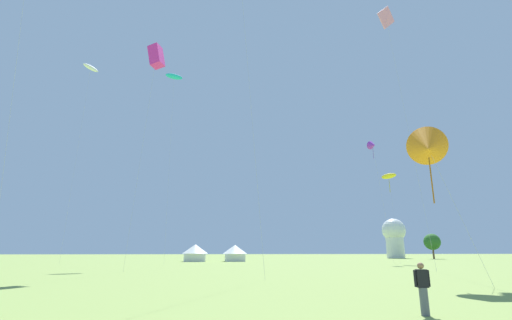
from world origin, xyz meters
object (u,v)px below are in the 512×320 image
Objects in this scene: kite_cyan_parafoil at (174,77)px; festival_tent_right at (195,252)px; kite_white_parafoil at (91,68)px; festival_tent_center at (235,252)px; kite_magenta_box at (156,56)px; kite_orange_delta at (428,147)px; tree_distant_left at (432,242)px; kite_purple_delta at (373,145)px; kite_yellow_parafoil at (389,176)px; observatory_dome at (394,236)px; kite_pink_diamond at (386,19)px; person_spectator at (423,289)px.

kite_cyan_parafoil is 6.28× the size of festival_tent_right.
kite_white_parafoil reaches higher than festival_tent_right.
kite_cyan_parafoil is 35.25m from festival_tent_center.
festival_tent_center is (11.18, 33.59, -22.96)m from kite_magenta_box.
kite_orange_delta is (21.76, -18.00, -15.90)m from kite_magenta_box.
kite_purple_delta is at bearing -133.73° from tree_distant_left.
kite_yellow_parafoil is 43.56m from observatory_dome.
kite_pink_diamond is at bearing -34.13° from kite_cyan_parafoil.
festival_tent_center is (7.76, -0.00, -0.06)m from festival_tent_right.
tree_distant_left is at bearing -61.52° from observatory_dome.
kite_pink_diamond reaches higher than kite_cyan_parafoil.
kite_magenta_box is 15.12× the size of person_spectator.
kite_orange_delta is 0.67× the size of kite_yellow_parafoil.
kite_pink_diamond is 71.28m from observatory_dome.
kite_cyan_parafoil is 74.67m from observatory_dome.
kite_cyan_parafoil is 56.12m from person_spectator.
observatory_dome is at bearing 64.93° from kite_pink_diamond.
kite_cyan_parafoil is at bearing -144.12° from observatory_dome.
kite_white_parafoil is at bearing -155.26° from festival_tent_center.
kite_cyan_parafoil reaches higher than tree_distant_left.
kite_purple_delta is 44.67m from observatory_dome.
kite_yellow_parafoil is (1.79, -1.60, -6.15)m from kite_purple_delta.
kite_yellow_parafoil reaches higher than observatory_dome.
kite_cyan_parafoil reaches higher than festival_tent_center.
kite_yellow_parafoil is 39.13m from festival_tent_right.
festival_tent_right is (-18.34, 51.59, -7.00)m from kite_orange_delta.
kite_pink_diamond reaches higher than person_spectator.
kite_magenta_box reaches higher than festival_tent_right.
kite_cyan_parafoil is 33.48m from festival_tent_right.
kite_yellow_parafoil is (16.09, 38.45, 6.14)m from kite_orange_delta.
kite_orange_delta is (22.08, -35.40, -22.07)m from kite_cyan_parafoil.
kite_white_parafoil is at bearing -179.10° from kite_purple_delta.
kite_orange_delta is 78.33m from tree_distant_left.
kite_cyan_parafoil is 37.95m from kite_purple_delta.
kite_white_parafoil is 1.32× the size of kite_magenta_box.
kite_orange_delta is at bearing -109.64° from kite_purple_delta.
festival_tent_right is 60.57m from tree_distant_left.
kite_yellow_parafoil is 3.21× the size of festival_tent_center.
festival_tent_center is at bearing -151.16° from observatory_dome.
kite_white_parafoil reaches higher than observatory_dome.
kite_pink_diamond is 2.97× the size of observatory_dome.
tree_distant_left is (25.87, 27.04, -16.92)m from kite_purple_delta.
kite_orange_delta is 14.05m from person_spectator.
festival_tent_center is (-24.88, 11.54, -19.36)m from kite_purple_delta.
kite_purple_delta is at bearing -19.47° from festival_tent_right.
person_spectator is 0.28× the size of tree_distant_left.
festival_tent_center is at bearing 54.62° from kite_cyan_parafoil.
kite_cyan_parafoil reaches higher than kite_magenta_box.
kite_purple_delta reaches higher than tree_distant_left.
kite_white_parafoil is 66.31m from person_spectator.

